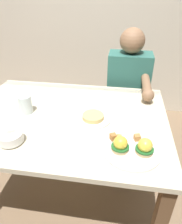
{
  "coord_description": "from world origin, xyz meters",
  "views": [
    {
      "loc": [
        0.32,
        -1.03,
        1.42
      ],
      "look_at": [
        0.16,
        0.0,
        0.78
      ],
      "focal_mm": 34.15,
      "sensor_mm": 36.0,
      "label": 1
    }
  ],
  "objects_px": {
    "fork": "(51,92)",
    "diner_person": "(128,90)",
    "side_plate": "(93,118)",
    "eggs_benedict_plate": "(132,148)",
    "fruit_bowl": "(11,138)",
    "water_glass_near": "(26,105)",
    "dining_table": "(66,130)"
  },
  "relations": [
    {
      "from": "dining_table",
      "to": "fork",
      "type": "xyz_separation_m",
      "value": [
        -0.18,
        0.28,
        0.11
      ]
    },
    {
      "from": "dining_table",
      "to": "side_plate",
      "type": "relative_size",
      "value": 6.0
    },
    {
      "from": "eggs_benedict_plate",
      "to": "side_plate",
      "type": "bearing_deg",
      "value": 132.03
    },
    {
      "from": "eggs_benedict_plate",
      "to": "fruit_bowl",
      "type": "height_order",
      "value": "eggs_benedict_plate"
    },
    {
      "from": "fork",
      "to": "water_glass_near",
      "type": "relative_size",
      "value": 1.4
    },
    {
      "from": "dining_table",
      "to": "water_glass_near",
      "type": "distance_m",
      "value": 0.29
    },
    {
      "from": "dining_table",
      "to": "eggs_benedict_plate",
      "type": "relative_size",
      "value": 4.44
    },
    {
      "from": "diner_person",
      "to": "water_glass_near",
      "type": "bearing_deg",
      "value": -135.89
    },
    {
      "from": "diner_person",
      "to": "eggs_benedict_plate",
      "type": "bearing_deg",
      "value": -89.13
    },
    {
      "from": "eggs_benedict_plate",
      "to": "dining_table",
      "type": "bearing_deg",
      "value": 145.97
    },
    {
      "from": "fruit_bowl",
      "to": "diner_person",
      "type": "height_order",
      "value": "diner_person"
    },
    {
      "from": "fork",
      "to": "side_plate",
      "type": "bearing_deg",
      "value": -40.86
    },
    {
      "from": "fruit_bowl",
      "to": "water_glass_near",
      "type": "distance_m",
      "value": 0.29
    },
    {
      "from": "fork",
      "to": "side_plate",
      "type": "distance_m",
      "value": 0.46
    },
    {
      "from": "eggs_benedict_plate",
      "to": "side_plate",
      "type": "relative_size",
      "value": 1.35
    },
    {
      "from": "dining_table",
      "to": "fork",
      "type": "bearing_deg",
      "value": 122.56
    },
    {
      "from": "side_plate",
      "to": "diner_person",
      "type": "distance_m",
      "value": 0.66
    },
    {
      "from": "fruit_bowl",
      "to": "side_plate",
      "type": "distance_m",
      "value": 0.45
    },
    {
      "from": "eggs_benedict_plate",
      "to": "fork",
      "type": "distance_m",
      "value": 0.79
    },
    {
      "from": "water_glass_near",
      "to": "side_plate",
      "type": "height_order",
      "value": "water_glass_near"
    },
    {
      "from": "eggs_benedict_plate",
      "to": "fork",
      "type": "bearing_deg",
      "value": 136.22
    },
    {
      "from": "fork",
      "to": "diner_person",
      "type": "relative_size",
      "value": 0.14
    },
    {
      "from": "side_plate",
      "to": "diner_person",
      "type": "xyz_separation_m",
      "value": [
        0.2,
        0.62,
        -0.1
      ]
    },
    {
      "from": "water_glass_near",
      "to": "eggs_benedict_plate",
      "type": "bearing_deg",
      "value": -22.81
    },
    {
      "from": "eggs_benedict_plate",
      "to": "water_glass_near",
      "type": "xyz_separation_m",
      "value": [
        -0.63,
        0.26,
        0.02
      ]
    },
    {
      "from": "eggs_benedict_plate",
      "to": "water_glass_near",
      "type": "height_order",
      "value": "water_glass_near"
    },
    {
      "from": "diner_person",
      "to": "dining_table",
      "type": "bearing_deg",
      "value": -121.94
    },
    {
      "from": "eggs_benedict_plate",
      "to": "water_glass_near",
      "type": "relative_size",
      "value": 2.43
    },
    {
      "from": "fruit_bowl",
      "to": "fork",
      "type": "bearing_deg",
      "value": 88.29
    },
    {
      "from": "fruit_bowl",
      "to": "water_glass_near",
      "type": "xyz_separation_m",
      "value": [
        -0.04,
        0.29,
        0.02
      ]
    },
    {
      "from": "fruit_bowl",
      "to": "dining_table",
      "type": "bearing_deg",
      "value": 55.01
    },
    {
      "from": "eggs_benedict_plate",
      "to": "diner_person",
      "type": "distance_m",
      "value": 0.87
    }
  ]
}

